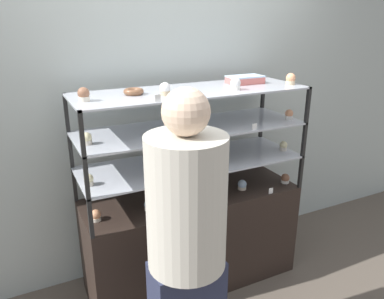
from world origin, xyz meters
The scene contains 30 objects.
ground_plane centered at (0.00, 0.00, 0.00)m, with size 20.00×20.00×0.00m, color brown.
back_wall centered at (0.00, 0.42, 1.30)m, with size 8.00×0.05×2.60m.
display_base centered at (0.00, 0.00, 0.37)m, with size 1.57×0.54×0.74m.
display_riser_lower centered at (0.00, 0.00, 0.98)m, with size 1.57×0.54×0.25m.
display_riser_middle centered at (0.00, 0.00, 1.23)m, with size 1.57×0.54×0.25m.
display_riser_upper centered at (0.00, 0.00, 1.49)m, with size 1.57×0.54×0.25m.
layer_cake_centerpiece centered at (-0.13, 0.05, 0.80)m, with size 0.17×0.17×0.11m.
sheet_cake_frosted centered at (0.45, 0.06, 1.53)m, with size 0.26×0.15×0.06m.
cupcake_0 centered at (-0.71, -0.07, 0.77)m, with size 0.07×0.07×0.07m.
cupcake_1 centered at (-0.36, -0.09, 0.77)m, with size 0.07×0.07×0.07m.
cupcake_2 centered at (0.01, -0.13, 0.77)m, with size 0.07×0.07×0.07m.
cupcake_3 centered at (0.37, -0.10, 0.77)m, with size 0.07×0.07×0.07m.
cupcake_4 centered at (0.73, -0.15, 0.77)m, with size 0.07×0.07×0.07m.
price_tag_0 centered at (0.51, -0.25, 0.76)m, with size 0.04×0.00×0.04m.
cupcake_5 centered at (-0.73, -0.08, 1.03)m, with size 0.06×0.06×0.07m.
cupcake_6 centered at (-0.24, -0.07, 1.03)m, with size 0.06×0.06×0.07m.
cupcake_7 centered at (0.23, -0.04, 1.03)m, with size 0.06×0.06×0.07m.
cupcake_8 centered at (0.72, -0.10, 1.03)m, with size 0.06×0.06×0.07m.
price_tag_1 centered at (-0.23, -0.25, 1.01)m, with size 0.04×0.00×0.04m.
cupcake_9 centered at (-0.72, -0.06, 1.28)m, with size 0.06×0.06×0.07m.
cupcake_10 centered at (0.01, -0.13, 1.28)m, with size 0.06×0.06×0.07m.
cupcake_11 centered at (0.73, -0.13, 1.28)m, with size 0.06×0.06×0.07m.
price_tag_2 centered at (0.34, -0.25, 1.27)m, with size 0.04×0.00×0.04m.
cupcake_12 centered at (-0.71, -0.05, 1.54)m, with size 0.07×0.07×0.08m.
cupcake_13 centered at (-0.23, -0.10, 1.54)m, with size 0.07×0.07×0.08m.
cupcake_14 centered at (0.25, -0.13, 1.54)m, with size 0.07×0.07×0.08m.
cupcake_15 centered at (0.72, -0.12, 1.54)m, with size 0.07×0.07×0.08m.
price_tag_3 centered at (-0.34, -0.25, 1.52)m, with size 0.04×0.00×0.04m.
donut_glazed centered at (-0.39, 0.02, 1.52)m, with size 0.12×0.12×0.04m.
customer_figure centered at (-0.40, -0.76, 0.89)m, with size 0.39×0.39×1.67m.
Camera 1 is at (-1.08, -2.20, 1.95)m, focal length 35.00 mm.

